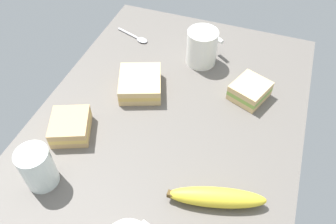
# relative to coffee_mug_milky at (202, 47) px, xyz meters

# --- Properties ---
(tabletop) EXTENTS (0.90, 0.64, 0.02)m
(tabletop) POSITION_rel_coffee_mug_milky_xyz_m (0.24, -0.01, -0.06)
(tabletop) COLOR #5B5651
(tabletop) RESTS_ON ground
(coffee_mug_milky) EXTENTS (0.11, 0.10, 0.10)m
(coffee_mug_milky) POSITION_rel_coffee_mug_milky_xyz_m (0.00, 0.00, 0.00)
(coffee_mug_milky) COLOR white
(coffee_mug_milky) RESTS_ON tabletop
(sandwich_main) EXTENTS (0.15, 0.14, 0.04)m
(sandwich_main) POSITION_rel_coffee_mug_milky_xyz_m (0.17, -0.12, -0.03)
(sandwich_main) COLOR #DBB77A
(sandwich_main) RESTS_ON tabletop
(sandwich_side) EXTENTS (0.12, 0.12, 0.04)m
(sandwich_side) POSITION_rel_coffee_mug_milky_xyz_m (0.35, -0.22, -0.03)
(sandwich_side) COLOR tan
(sandwich_side) RESTS_ON tabletop
(sandwich_extra) EXTENTS (0.11, 0.11, 0.04)m
(sandwich_extra) POSITION_rel_coffee_mug_milky_xyz_m (0.10, 0.16, -0.03)
(sandwich_extra) COLOR #DBB77A
(sandwich_extra) RESTS_ON tabletop
(glass_of_milk) EXTENTS (0.07, 0.07, 0.10)m
(glass_of_milk) POSITION_rel_coffee_mug_milky_xyz_m (0.49, -0.21, -0.01)
(glass_of_milk) COLOR silver
(glass_of_milk) RESTS_ON tabletop
(banana) EXTENTS (0.09, 0.20, 0.04)m
(banana) POSITION_rel_coffee_mug_milky_xyz_m (0.42, 0.15, -0.03)
(banana) COLOR yellow
(banana) RESTS_ON tabletop
(spoon) EXTENTS (0.05, 0.12, 0.01)m
(spoon) POSITION_rel_coffee_mug_milky_xyz_m (-0.04, -0.22, -0.05)
(spoon) COLOR silver
(spoon) RESTS_ON tabletop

